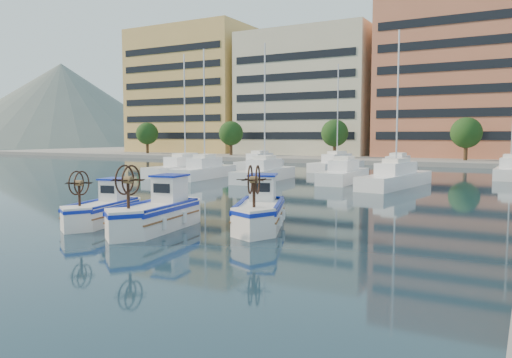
# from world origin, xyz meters

# --- Properties ---
(ground) EXTENTS (300.00, 300.00, 0.00)m
(ground) POSITION_xyz_m (0.00, 0.00, 0.00)
(ground) COLOR #1A3345
(ground) RESTS_ON ground
(hill_west) EXTENTS (180.00, 180.00, 60.00)m
(hill_west) POSITION_xyz_m (-140.00, 110.00, 0.00)
(hill_west) COLOR slate
(hill_west) RESTS_ON ground
(yacht_marina) EXTENTS (39.28, 23.95, 11.50)m
(yacht_marina) POSITION_xyz_m (-3.15, 27.30, 0.53)
(yacht_marina) COLOR white
(yacht_marina) RESTS_ON ground
(fishing_boat_a) EXTENTS (2.35, 4.00, 2.42)m
(fishing_boat_a) POSITION_xyz_m (-4.70, -0.91, 0.67)
(fishing_boat_a) COLOR white
(fishing_boat_a) RESTS_ON ground
(fishing_boat_b) EXTENTS (2.33, 4.53, 2.76)m
(fishing_boat_b) POSITION_xyz_m (-1.67, -0.92, 0.76)
(fishing_boat_b) COLOR white
(fishing_boat_b) RESTS_ON ground
(fishing_boat_c) EXTENTS (3.20, 4.53, 2.73)m
(fishing_boat_c) POSITION_xyz_m (1.77, 1.58, 0.75)
(fishing_boat_c) COLOR white
(fishing_boat_c) RESTS_ON ground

